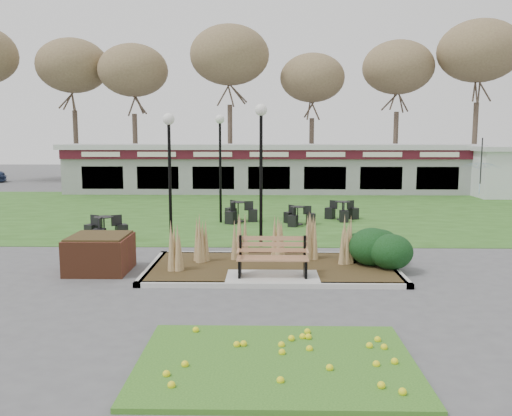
{
  "coord_description": "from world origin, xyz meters",
  "views": [
    {
      "loc": [
        -0.15,
        -12.43,
        3.49
      ],
      "look_at": [
        -0.43,
        2.0,
        1.51
      ],
      "focal_mm": 38.0,
      "sensor_mm": 36.0,
      "label": 1
    }
  ],
  "objects_px": {
    "bistro_set_a": "(104,232)",
    "bistro_set_b": "(238,215)",
    "bistro_set_c": "(298,219)",
    "lamp_post_mid_left": "(261,144)",
    "lamp_post_mid_right": "(220,144)",
    "service_hut": "(511,171)",
    "park_bench": "(273,256)",
    "food_pavilion": "(269,168)",
    "lamp_post_near_left": "(169,152)",
    "car_black": "(142,178)",
    "patio_umbrella": "(480,178)",
    "brick_planter": "(100,253)",
    "bistro_set_d": "(342,214)"
  },
  "relations": [
    {
      "from": "service_hut",
      "to": "bistro_set_d",
      "type": "xyz_separation_m",
      "value": [
        -10.55,
        -8.55,
        -1.18
      ]
    },
    {
      "from": "lamp_post_near_left",
      "to": "bistro_set_d",
      "type": "relative_size",
      "value": 2.88
    },
    {
      "from": "food_pavilion",
      "to": "lamp_post_near_left",
      "type": "relative_size",
      "value": 6.02
    },
    {
      "from": "service_hut",
      "to": "lamp_post_mid_right",
      "type": "xyz_separation_m",
      "value": [
        -15.46,
        -9.28,
        1.64
      ]
    },
    {
      "from": "park_bench",
      "to": "lamp_post_near_left",
      "type": "height_order",
      "value": "lamp_post_near_left"
    },
    {
      "from": "food_pavilion",
      "to": "car_black",
      "type": "relative_size",
      "value": 5.44
    },
    {
      "from": "food_pavilion",
      "to": "patio_umbrella",
      "type": "bearing_deg",
      "value": -31.21
    },
    {
      "from": "lamp_post_mid_right",
      "to": "bistro_set_c",
      "type": "height_order",
      "value": "lamp_post_mid_right"
    },
    {
      "from": "car_black",
      "to": "park_bench",
      "type": "bearing_deg",
      "value": -169.77
    },
    {
      "from": "bistro_set_a",
      "to": "bistro_set_b",
      "type": "distance_m",
      "value": 5.74
    },
    {
      "from": "service_hut",
      "to": "bistro_set_c",
      "type": "bearing_deg",
      "value": -141.88
    },
    {
      "from": "lamp_post_mid_left",
      "to": "bistro_set_b",
      "type": "relative_size",
      "value": 2.93
    },
    {
      "from": "bistro_set_b",
      "to": "car_black",
      "type": "height_order",
      "value": "car_black"
    },
    {
      "from": "service_hut",
      "to": "bistro_set_d",
      "type": "relative_size",
      "value": 3.1
    },
    {
      "from": "bistro_set_d",
      "to": "bistro_set_b",
      "type": "bearing_deg",
      "value": -172.68
    },
    {
      "from": "bistro_set_b",
      "to": "service_hut",
      "type": "bearing_deg",
      "value": 31.61
    },
    {
      "from": "food_pavilion",
      "to": "patio_umbrella",
      "type": "height_order",
      "value": "food_pavilion"
    },
    {
      "from": "lamp_post_near_left",
      "to": "bistro_set_c",
      "type": "relative_size",
      "value": 3.1
    },
    {
      "from": "lamp_post_near_left",
      "to": "car_black",
      "type": "bearing_deg",
      "value": 105.52
    },
    {
      "from": "bistro_set_d",
      "to": "patio_umbrella",
      "type": "distance_m",
      "value": 8.5
    },
    {
      "from": "park_bench",
      "to": "bistro_set_a",
      "type": "distance_m",
      "value": 7.26
    },
    {
      "from": "car_black",
      "to": "bistro_set_b",
      "type": "bearing_deg",
      "value": -162.15
    },
    {
      "from": "brick_planter",
      "to": "service_hut",
      "type": "relative_size",
      "value": 0.34
    },
    {
      "from": "patio_umbrella",
      "to": "lamp_post_near_left",
      "type": "bearing_deg",
      "value": -141.07
    },
    {
      "from": "park_bench",
      "to": "brick_planter",
      "type": "distance_m",
      "value": 4.47
    },
    {
      "from": "lamp_post_mid_right",
      "to": "food_pavilion",
      "type": "bearing_deg",
      "value": 80.12
    },
    {
      "from": "brick_planter",
      "to": "bistro_set_b",
      "type": "relative_size",
      "value": 1.0
    },
    {
      "from": "bistro_set_b",
      "to": "patio_umbrella",
      "type": "bearing_deg",
      "value": 23.15
    },
    {
      "from": "bistro_set_a",
      "to": "bistro_set_c",
      "type": "xyz_separation_m",
      "value": [
        6.54,
        3.24,
        -0.03
      ]
    },
    {
      "from": "service_hut",
      "to": "lamp_post_mid_left",
      "type": "height_order",
      "value": "lamp_post_mid_left"
    },
    {
      "from": "service_hut",
      "to": "lamp_post_mid_left",
      "type": "bearing_deg",
      "value": -134.87
    },
    {
      "from": "lamp_post_mid_left",
      "to": "brick_planter",
      "type": "bearing_deg",
      "value": -142.63
    },
    {
      "from": "food_pavilion",
      "to": "bistro_set_b",
      "type": "bearing_deg",
      "value": -96.58
    },
    {
      "from": "service_hut",
      "to": "bistro_set_a",
      "type": "xyz_separation_m",
      "value": [
        -18.98,
        -13.0,
        -1.17
      ]
    },
    {
      "from": "park_bench",
      "to": "bistro_set_b",
      "type": "height_order",
      "value": "park_bench"
    },
    {
      "from": "brick_planter",
      "to": "bistro_set_c",
      "type": "relative_size",
      "value": 1.14
    },
    {
      "from": "bistro_set_a",
      "to": "patio_umbrella",
      "type": "xyz_separation_m",
      "value": [
        15.65,
        8.8,
        1.12
      ]
    },
    {
      "from": "lamp_post_near_left",
      "to": "bistro_set_b",
      "type": "distance_m",
      "value": 6.53
    },
    {
      "from": "park_bench",
      "to": "patio_umbrella",
      "type": "relative_size",
      "value": 0.77
    },
    {
      "from": "service_hut",
      "to": "park_bench",
      "type": "bearing_deg",
      "value": -127.25
    },
    {
      "from": "bistro_set_a",
      "to": "patio_umbrella",
      "type": "height_order",
      "value": "patio_umbrella"
    },
    {
      "from": "bistro_set_a",
      "to": "bistro_set_d",
      "type": "distance_m",
      "value": 9.54
    },
    {
      "from": "bistro_set_d",
      "to": "lamp_post_near_left",
      "type": "bearing_deg",
      "value": -133.39
    },
    {
      "from": "lamp_post_near_left",
      "to": "patio_umbrella",
      "type": "bearing_deg",
      "value": 38.93
    },
    {
      "from": "brick_planter",
      "to": "bistro_set_b",
      "type": "bearing_deg",
      "value": 68.44
    },
    {
      "from": "lamp_post_mid_left",
      "to": "lamp_post_mid_right",
      "type": "xyz_separation_m",
      "value": [
        -1.64,
        4.61,
        -0.11
      ]
    },
    {
      "from": "food_pavilion",
      "to": "service_hut",
      "type": "xyz_separation_m",
      "value": [
        13.5,
        -1.96,
        -0.03
      ]
    },
    {
      "from": "bistro_set_b",
      "to": "bistro_set_d",
      "type": "height_order",
      "value": "bistro_set_b"
    },
    {
      "from": "lamp_post_near_left",
      "to": "lamp_post_mid_right",
      "type": "bearing_deg",
      "value": 79.75
    },
    {
      "from": "brick_planter",
      "to": "lamp_post_near_left",
      "type": "distance_m",
      "value": 3.63
    }
  ]
}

